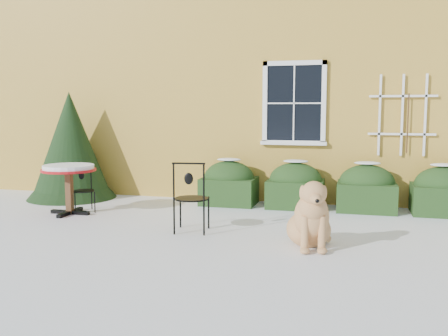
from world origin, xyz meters
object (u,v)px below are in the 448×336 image
(bistro_table, at_px, (69,173))
(patio_chair_far, at_px, (83,189))
(dog, at_px, (311,220))
(patio_chair_near, at_px, (191,197))
(evergreen_shrub, at_px, (71,156))

(bistro_table, bearing_deg, patio_chair_far, 69.52)
(dog, bearing_deg, patio_chair_far, 147.40)
(patio_chair_near, relative_size, patio_chair_far, 1.32)
(patio_chair_near, relative_size, dog, 1.00)
(evergreen_shrub, bearing_deg, patio_chair_near, -33.12)
(evergreen_shrub, distance_m, patio_chair_near, 4.04)
(bistro_table, height_order, dog, dog)
(evergreen_shrub, distance_m, bistro_table, 1.74)
(bistro_table, relative_size, dog, 0.88)
(evergreen_shrub, height_order, patio_chair_near, evergreen_shrub)
(patio_chair_far, height_order, dog, dog)
(evergreen_shrub, bearing_deg, dog, -26.95)
(patio_chair_near, distance_m, dog, 1.88)
(bistro_table, xyz_separation_m, patio_chair_far, (0.11, 0.28, -0.32))
(patio_chair_near, bearing_deg, bistro_table, -23.22)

